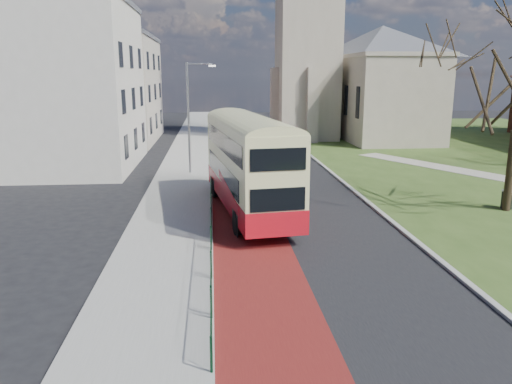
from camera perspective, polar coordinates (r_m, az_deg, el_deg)
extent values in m
plane|color=black|center=(20.52, 3.20, -7.49)|extent=(160.00, 160.00, 0.00)
cube|color=black|center=(39.89, 1.24, 2.79)|extent=(9.00, 120.00, 0.01)
cube|color=#591414|center=(39.69, -2.65, 2.73)|extent=(3.40, 120.00, 0.01)
cube|color=gray|center=(39.70, -8.14, 2.69)|extent=(4.00, 120.00, 0.12)
cube|color=#999993|center=(39.64, -5.25, 2.76)|extent=(0.25, 120.00, 0.13)
cube|color=#999993|center=(42.56, 7.12, 3.44)|extent=(0.25, 80.00, 0.13)
cylinder|color=#0C371C|center=(23.80, -5.20, -1.80)|extent=(0.04, 24.00, 0.04)
cylinder|color=#0C371C|center=(24.06, -5.15, -3.98)|extent=(0.04, 24.00, 0.04)
cube|color=gray|center=(58.19, 5.95, 17.89)|extent=(6.50, 6.50, 24.00)
cube|color=gray|center=(60.23, 13.87, 10.28)|extent=(9.00, 18.00, 9.00)
pyramid|color=#565960|center=(60.41, 14.31, 17.96)|extent=(9.00, 18.00, 3.60)
cube|color=beige|center=(42.49, -20.73, 11.08)|extent=(10.00, 14.00, 12.50)
cube|color=#565960|center=(42.83, -21.48, 19.77)|extent=(10.30, 14.30, 0.50)
cube|color=#B9AE9D|center=(58.09, -16.48, 11.01)|extent=(10.00, 16.00, 11.00)
cube|color=#565960|center=(58.20, -16.86, 16.67)|extent=(10.30, 16.30, 0.50)
cylinder|color=gray|center=(37.15, -7.72, 8.31)|extent=(0.16, 0.16, 8.00)
cylinder|color=gray|center=(37.00, -6.48, 14.37)|extent=(1.80, 0.10, 0.10)
cube|color=silver|center=(36.99, -5.03, 14.17)|extent=(0.50, 0.18, 0.12)
cube|color=red|center=(26.64, -0.84, -0.08)|extent=(4.32, 12.26, 1.09)
cube|color=beige|center=(26.23, -0.86, 4.44)|extent=(4.29, 12.19, 3.16)
cube|color=black|center=(26.48, -3.90, 2.34)|extent=(1.34, 9.76, 1.04)
cube|color=black|center=(27.01, 1.86, 2.59)|extent=(1.34, 9.76, 1.04)
cube|color=black|center=(25.89, -3.85, 5.76)|extent=(1.47, 10.71, 0.98)
cube|color=black|center=(26.45, 2.06, 5.94)|extent=(1.47, 10.71, 0.98)
cube|color=black|center=(32.18, -3.02, 4.31)|extent=(2.44, 0.40, 1.15)
cube|color=black|center=(31.96, -3.06, 7.20)|extent=(2.44, 0.40, 0.98)
cube|color=orange|center=(31.90, -3.07, 8.31)|extent=(1.94, 0.35, 0.33)
cylinder|color=black|center=(30.47, -4.74, 0.53)|extent=(0.47, 1.17, 1.13)
cylinder|color=black|center=(30.91, -0.07, 0.76)|extent=(0.47, 1.17, 1.13)
cylinder|color=black|center=(23.13, -2.11, -3.57)|extent=(0.47, 1.17, 1.13)
cylinder|color=black|center=(23.70, 3.95, -3.17)|extent=(0.47, 1.17, 1.13)
cylinder|color=#2F2517|center=(30.05, 27.05, 2.15)|extent=(0.44, 0.44, 4.37)
cylinder|color=black|center=(30.79, 26.74, -0.82)|extent=(0.64, 0.64, 0.96)
cylinder|color=gray|center=(30.68, 26.84, 0.11)|extent=(0.68, 0.68, 0.06)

